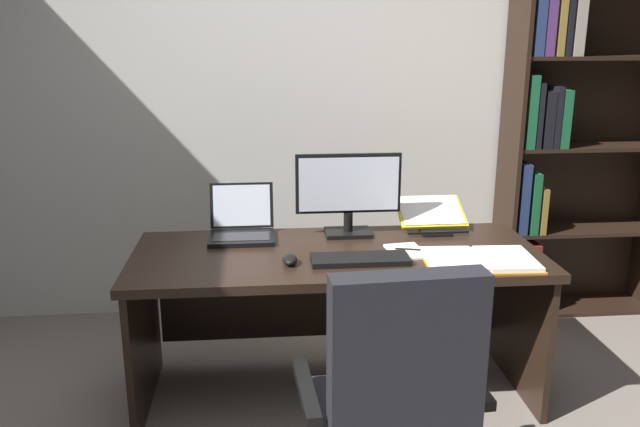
% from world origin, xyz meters
% --- Properties ---
extents(wall_back, '(5.38, 0.12, 2.86)m').
position_xyz_m(wall_back, '(0.00, 1.90, 1.43)').
color(wall_back, beige).
rests_on(wall_back, ground).
extents(desk, '(1.82, 0.75, 0.71)m').
position_xyz_m(desk, '(-0.02, 0.90, 0.53)').
color(desk, black).
rests_on(desk, ground).
extents(bookshelf, '(0.95, 0.32, 2.03)m').
position_xyz_m(bookshelf, '(1.42, 1.67, 1.03)').
color(bookshelf, black).
rests_on(bookshelf, ground).
extents(office_chair, '(0.63, 0.60, 0.98)m').
position_xyz_m(office_chair, '(0.07, -0.06, 0.41)').
color(office_chair, black).
rests_on(office_chair, ground).
extents(monitor, '(0.50, 0.16, 0.40)m').
position_xyz_m(monitor, '(0.06, 1.06, 0.91)').
color(monitor, black).
rests_on(monitor, desk).
extents(laptop, '(0.31, 0.30, 0.24)m').
position_xyz_m(laptop, '(-0.45, 1.07, 0.76)').
color(laptop, black).
rests_on(laptop, desk).
extents(keyboard, '(0.42, 0.15, 0.02)m').
position_xyz_m(keyboard, '(0.06, 0.67, 0.72)').
color(keyboard, black).
rests_on(keyboard, desk).
extents(computer_mouse, '(0.06, 0.10, 0.04)m').
position_xyz_m(computer_mouse, '(-0.24, 0.67, 0.73)').
color(computer_mouse, black).
rests_on(computer_mouse, desk).
extents(reading_stand_with_book, '(0.33, 0.29, 0.14)m').
position_xyz_m(reading_stand_with_book, '(0.49, 1.14, 0.78)').
color(reading_stand_with_book, black).
rests_on(reading_stand_with_book, desk).
extents(open_binder, '(0.49, 0.34, 0.02)m').
position_xyz_m(open_binder, '(0.57, 0.62, 0.72)').
color(open_binder, orange).
rests_on(open_binder, desk).
extents(notepad, '(0.18, 0.23, 0.01)m').
position_xyz_m(notepad, '(0.29, 0.78, 0.72)').
color(notepad, white).
rests_on(notepad, desk).
extents(pen, '(0.14, 0.04, 0.01)m').
position_xyz_m(pen, '(0.31, 0.78, 0.72)').
color(pen, black).
rests_on(pen, notepad).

